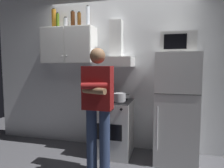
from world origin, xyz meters
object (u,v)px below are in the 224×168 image
at_px(bottle_canister_steel, 66,23).
at_px(bottle_liquor_amber, 54,19).
at_px(cooking_pot, 119,97).
at_px(bottle_vodka_clear, 88,17).
at_px(refrigerator, 176,108).
at_px(microwave, 177,43).
at_px(stove_oven, 113,127).
at_px(bottle_olive_oil, 58,21).
at_px(bottle_rum_dark, 73,20).
at_px(range_hood, 115,54).
at_px(person_standing, 98,105).
at_px(upper_cabinet, 69,46).
at_px(bottle_beer_brown, 79,20).

bearing_deg(bottle_canister_steel, bottle_liquor_amber, -176.58).
relative_size(cooking_pot, bottle_vodka_clear, 0.88).
distance_m(refrigerator, microwave, 0.94).
bearing_deg(microwave, stove_oven, -178.85).
distance_m(bottle_vodka_clear, bottle_olive_oil, 0.53).
bearing_deg(bottle_vodka_clear, bottle_rum_dark, 171.89).
bearing_deg(refrigerator, bottle_liquor_amber, 176.12).
relative_size(range_hood, refrigerator, 0.47).
xyz_separation_m(range_hood, person_standing, (-0.05, -0.73, -0.70)).
bearing_deg(person_standing, bottle_liquor_amber, 144.12).
bearing_deg(range_hood, cooking_pot, -62.12).
bearing_deg(upper_cabinet, stove_oven, -8.90).
bearing_deg(bottle_beer_brown, refrigerator, -5.38).
distance_m(microwave, bottle_liquor_amber, 2.09).
bearing_deg(bottle_liquor_amber, bottle_beer_brown, 1.24).
bearing_deg(cooking_pot, range_hood, 117.88).
relative_size(range_hood, bottle_liquor_amber, 2.22).
height_order(upper_cabinet, bottle_liquor_amber, bottle_liquor_amber).
height_order(person_standing, bottle_vodka_clear, bottle_vodka_clear).
bearing_deg(bottle_vodka_clear, person_standing, -61.01).
height_order(refrigerator, bottle_canister_steel, bottle_canister_steel).
height_order(range_hood, microwave, range_hood).
distance_m(upper_cabinet, bottle_vodka_clear, 0.58).
xyz_separation_m(range_hood, bottle_canister_steel, (-0.87, 0.02, 0.54)).
bearing_deg(person_standing, microwave, 32.00).
relative_size(stove_oven, bottle_rum_dark, 3.06).
relative_size(range_hood, bottle_rum_dark, 2.62).
relative_size(person_standing, cooking_pot, 5.51).
relative_size(stove_oven, bottle_olive_oil, 3.46).
height_order(bottle_liquor_amber, bottle_vodka_clear, same).
distance_m(range_hood, cooking_pot, 0.72).
bearing_deg(bottle_olive_oil, bottle_beer_brown, 7.70).
bearing_deg(refrigerator, bottle_beer_brown, 174.62).
bearing_deg(person_standing, cooking_pot, 69.70).
bearing_deg(cooking_pot, upper_cabinet, 165.27).
distance_m(stove_oven, person_standing, 0.77).
xyz_separation_m(range_hood, bottle_liquor_amber, (-1.08, 0.01, 0.61)).
bearing_deg(bottle_olive_oil, upper_cabinet, 8.17).
bearing_deg(bottle_olive_oil, cooking_pot, -11.02).
height_order(cooking_pot, bottle_olive_oil, bottle_olive_oil).
bearing_deg(bottle_liquor_amber, stove_oven, -7.31).
relative_size(bottle_liquor_amber, bottle_canister_steel, 1.83).
xyz_separation_m(refrigerator, bottle_vodka_clear, (-1.41, 0.13, 1.41)).
distance_m(person_standing, bottle_olive_oil, 1.73).
relative_size(upper_cabinet, cooking_pot, 3.02).
relative_size(person_standing, bottle_vodka_clear, 4.85).
height_order(person_standing, bottle_rum_dark, bottle_rum_dark).
xyz_separation_m(refrigerator, person_standing, (-1.00, -0.61, 0.10)).
xyz_separation_m(stove_oven, bottle_olive_oil, (-0.99, 0.10, 1.74)).
height_order(person_standing, bottle_olive_oil, bottle_olive_oil).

